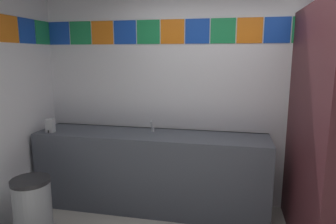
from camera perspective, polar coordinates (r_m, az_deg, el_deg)
The scene contains 6 objects.
wall_back at distance 3.58m, azimuth 12.32°, elevation 4.76°, with size 4.59×0.09×2.85m.
vanity_counter at distance 3.61m, azimuth -3.26°, elevation -10.95°, with size 2.66×0.58×0.90m.
faucet_center at distance 3.54m, azimuth -2.98°, elevation -2.93°, with size 0.04×0.10×0.14m.
soap_dispenser at distance 3.77m, azimuth -21.31°, elevation -2.41°, with size 0.09×0.09×0.16m.
stall_divider at distance 2.76m, azimuth 28.72°, elevation -4.80°, with size 0.92×1.44×2.22m.
trash_bin at distance 3.38m, azimuth -24.15°, elevation -16.22°, with size 0.37×0.37×0.61m.
Camera 1 is at (-0.04, -1.94, 1.79)m, focal length 32.34 mm.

